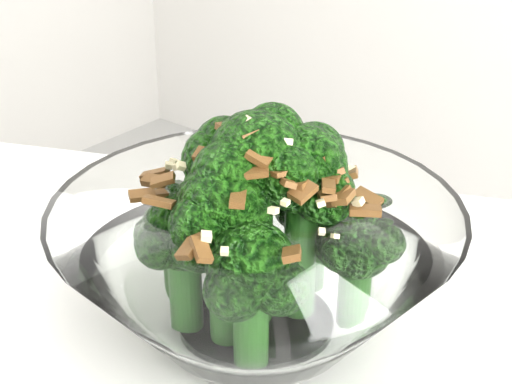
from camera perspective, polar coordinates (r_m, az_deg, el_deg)
The scene contains 1 object.
broccoli_dish at distance 0.49m, azimuth -0.08°, elevation -4.58°, with size 0.25×0.25×0.16m.
Camera 1 is at (0.18, -0.08, 1.07)m, focal length 55.00 mm.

